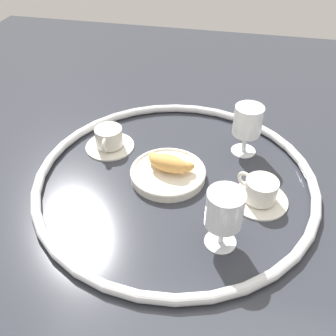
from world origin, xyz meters
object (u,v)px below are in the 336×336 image
croissant_large (169,163)px  coffee_cup_far (260,192)px  juice_glass_left (248,122)px  pastry_plate (168,173)px  coffee_cup_near (109,139)px  juice_glass_right (224,212)px

croissant_large → coffee_cup_far: 0.23m
coffee_cup_far → juice_glass_left: size_ratio=0.97×
croissant_large → coffee_cup_far: size_ratio=0.99×
pastry_plate → coffee_cup_near: size_ratio=1.41×
coffee_cup_far → juice_glass_right: 0.18m
croissant_large → juice_glass_right: 0.25m
coffee_cup_near → coffee_cup_far: 0.44m
croissant_large → coffee_cup_near: size_ratio=0.99×
pastry_plate → coffee_cup_far: 0.23m
coffee_cup_near → juice_glass_left: 0.38m
croissant_large → coffee_cup_far: croissant_large is taller
croissant_large → juice_glass_right: bearing=-50.6°
croissant_large → coffee_cup_far: bearing=-9.9°
pastry_plate → croissant_large: size_ratio=1.43×
pastry_plate → coffee_cup_far: size_ratio=1.41×
coffee_cup_near → coffee_cup_far: same height
pastry_plate → juice_glass_left: bearing=40.1°
juice_glass_right → pastry_plate: bearing=130.0°
coffee_cup_far → juice_glass_right: juice_glass_right is taller
croissant_large → coffee_cup_near: bearing=154.7°
pastry_plate → coffee_cup_near: coffee_cup_near is taller
pastry_plate → coffee_cup_far: coffee_cup_far is taller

